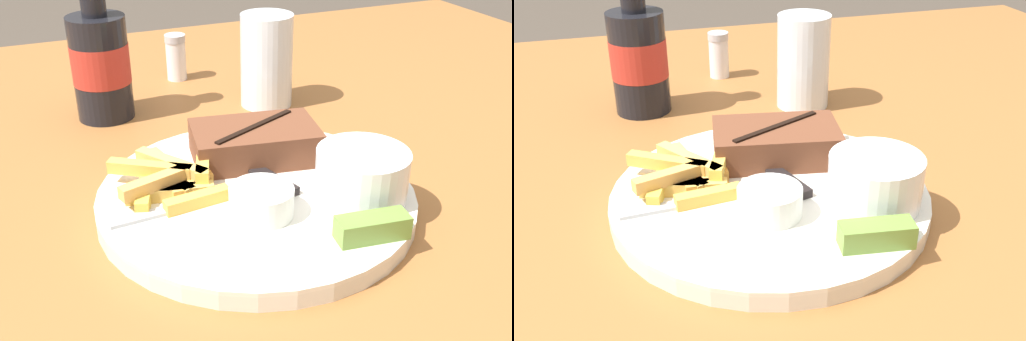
% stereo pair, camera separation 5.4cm
% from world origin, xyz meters
% --- Properties ---
extents(dining_table, '(1.41, 1.26, 0.74)m').
position_xyz_m(dining_table, '(0.00, 0.00, 0.67)').
color(dining_table, '#935B2D').
rests_on(dining_table, ground_plane).
extents(dinner_plate, '(0.29, 0.29, 0.02)m').
position_xyz_m(dinner_plate, '(0.00, 0.00, 0.74)').
color(dinner_plate, silver).
rests_on(dinner_plate, dining_table).
extents(steak_portion, '(0.14, 0.10, 0.04)m').
position_xyz_m(steak_portion, '(0.02, 0.06, 0.77)').
color(steak_portion, brown).
rests_on(steak_portion, dinner_plate).
extents(fries_pile, '(0.10, 0.12, 0.02)m').
position_xyz_m(fries_pile, '(-0.07, 0.03, 0.76)').
color(fries_pile, gold).
rests_on(fries_pile, dinner_plate).
extents(coleslaw_cup, '(0.08, 0.08, 0.05)m').
position_xyz_m(coleslaw_cup, '(0.08, -0.05, 0.78)').
color(coleslaw_cup, white).
rests_on(coleslaw_cup, dinner_plate).
extents(dipping_sauce_cup, '(0.06, 0.06, 0.03)m').
position_xyz_m(dipping_sauce_cup, '(-0.01, -0.04, 0.77)').
color(dipping_sauce_cup, silver).
rests_on(dipping_sauce_cup, dinner_plate).
extents(pickle_spear, '(0.06, 0.03, 0.02)m').
position_xyz_m(pickle_spear, '(0.06, -0.11, 0.76)').
color(pickle_spear, olive).
rests_on(pickle_spear, dinner_plate).
extents(fork_utensil, '(0.13, 0.02, 0.00)m').
position_xyz_m(fork_utensil, '(-0.08, -0.00, 0.76)').
color(fork_utensil, '#B7B7BC').
rests_on(fork_utensil, dinner_plate).
extents(knife_utensil, '(0.06, 0.16, 0.01)m').
position_xyz_m(knife_utensil, '(0.01, 0.04, 0.76)').
color(knife_utensil, '#B7B7BC').
rests_on(knife_utensil, dinner_plate).
extents(beer_bottle, '(0.07, 0.07, 0.20)m').
position_xyz_m(beer_bottle, '(-0.09, 0.27, 0.81)').
color(beer_bottle, black).
rests_on(beer_bottle, dining_table).
extents(drinking_glass, '(0.07, 0.07, 0.12)m').
position_xyz_m(drinking_glass, '(0.11, 0.23, 0.79)').
color(drinking_glass, silver).
rests_on(drinking_glass, dining_table).
extents(salt_shaker, '(0.03, 0.03, 0.07)m').
position_xyz_m(salt_shaker, '(0.03, 0.36, 0.77)').
color(salt_shaker, white).
rests_on(salt_shaker, dining_table).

